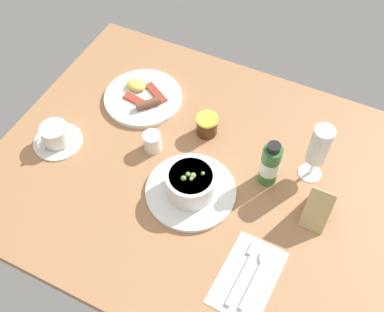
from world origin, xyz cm
name	(u,v)px	position (x,y,z in cm)	size (l,w,h in cm)	color
ground_plane	(204,176)	(0.00, 0.00, -1.50)	(110.00, 84.00, 3.00)	#A8754C
porridge_bowl	(191,185)	(-0.55, -7.07, 3.39)	(22.87, 22.87, 8.46)	white
cutlery_setting	(249,275)	(20.73, -21.15, 0.25)	(13.24, 20.22, 0.90)	white
coffee_cup	(56,136)	(-40.36, -8.39, 2.69)	(13.36, 13.36, 6.11)	white
creamer_jug	(152,142)	(-15.90, 1.19, 2.81)	(5.38, 5.45, 5.98)	white
wine_glass	(319,147)	(24.75, 11.77, 10.97)	(6.14, 6.14, 17.41)	white
jam_jar	(207,125)	(-5.18, 12.60, 3.02)	(6.06, 6.06, 5.97)	#462411
sauce_bottle_green	(270,164)	(15.26, 5.20, 6.41)	(4.96, 4.96, 14.14)	#337233
breakfast_plate	(143,97)	(-27.31, 15.89, 0.94)	(22.85, 22.85, 3.70)	white
menu_card	(320,204)	(29.53, 0.28, 5.42)	(5.90, 9.08, 10.99)	tan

